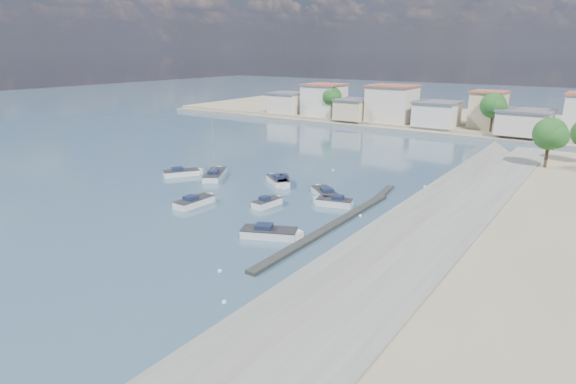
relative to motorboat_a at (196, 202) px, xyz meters
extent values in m
plane|color=#314762|center=(9.96, 32.14, -0.38)|extent=(400.00, 400.00, 0.00)
cube|color=slate|center=(28.46, 5.14, 0.52)|extent=(5.00, 90.00, 1.80)
cube|color=slate|center=(24.11, 5.14, 0.52)|extent=(4.17, 90.00, 2.86)
cube|color=slate|center=(23.96, -3.86, 0.02)|extent=(5.31, 3.50, 1.94)
cube|color=black|center=(16.96, 2.14, -0.20)|extent=(1.00, 26.00, 0.35)
cube|color=black|center=(16.46, 16.14, -0.23)|extent=(2.00, 8.05, 0.30)
cube|color=gray|center=(9.96, 84.14, 0.32)|extent=(160.00, 40.00, 1.40)
cube|color=slate|center=(9.96, 63.14, 0.02)|extent=(160.00, 2.50, 0.80)
cube|color=beige|center=(-34.04, 68.14, 3.52)|extent=(8.00, 8.00, 5.00)
cube|color=#595960|center=(-34.04, 68.14, 6.20)|extent=(8.48, 8.48, 0.35)
cube|color=silver|center=(-24.04, 70.14, 4.77)|extent=(9.00, 9.00, 7.50)
cube|color=#99513D|center=(-24.04, 70.14, 8.70)|extent=(9.54, 9.54, 0.35)
cube|color=beige|center=(-14.04, 67.14, 3.27)|extent=(7.00, 8.00, 4.50)
cube|color=#595960|center=(-14.04, 67.14, 5.70)|extent=(7.42, 8.48, 0.35)
cube|color=beige|center=(-5.04, 69.14, 5.02)|extent=(10.00, 9.00, 8.00)
cube|color=#99513D|center=(-5.04, 69.14, 9.20)|extent=(10.60, 9.54, 0.35)
cube|color=silver|center=(5.96, 68.14, 3.52)|extent=(8.50, 8.50, 5.00)
cube|color=#595960|center=(5.96, 68.14, 6.20)|extent=(9.01, 9.01, 0.35)
cube|color=beige|center=(15.96, 71.14, 4.77)|extent=(6.50, 7.50, 7.50)
cube|color=#99513D|center=(15.96, 71.14, 8.70)|extent=(6.89, 7.95, 0.35)
cube|color=beige|center=(23.96, 67.14, 3.27)|extent=(9.50, 9.00, 4.50)
cube|color=#595960|center=(23.96, 67.14, 5.70)|extent=(10.07, 9.54, 0.35)
cylinder|color=#38281E|center=(-20.04, 67.14, 2.71)|extent=(0.44, 0.44, 3.38)
sphere|color=#184617|center=(-20.04, 67.14, 6.05)|extent=(4.80, 4.80, 4.80)
sphere|color=#184617|center=(-19.14, 66.54, 5.82)|extent=(3.60, 3.60, 3.60)
sphere|color=#184617|center=(-20.79, 67.59, 6.20)|extent=(3.30, 3.30, 3.30)
cylinder|color=#38281E|center=(-2.04, 70.14, 2.48)|extent=(0.44, 0.44, 2.93)
sphere|color=#184617|center=(-2.04, 70.14, 5.38)|extent=(4.16, 4.16, 4.16)
sphere|color=#184617|center=(-1.26, 69.62, 5.18)|extent=(3.12, 3.12, 3.12)
sphere|color=#184617|center=(-2.69, 70.53, 5.51)|extent=(2.86, 2.86, 2.86)
cylinder|color=#38281E|center=(17.96, 66.14, 2.82)|extent=(0.44, 0.44, 3.60)
sphere|color=#184617|center=(17.96, 66.14, 6.38)|extent=(5.12, 5.12, 5.12)
sphere|color=#184617|center=(18.92, 65.50, 6.14)|extent=(3.84, 3.84, 3.84)
sphere|color=#184617|center=(17.16, 66.62, 6.54)|extent=(3.52, 3.52, 3.52)
cylinder|color=#38281E|center=(31.96, 36.14, 3.00)|extent=(0.44, 0.44, 3.15)
sphere|color=#184617|center=(31.96, 36.14, 6.11)|extent=(4.48, 4.48, 4.48)
sphere|color=#184617|center=(32.80, 35.58, 5.90)|extent=(3.36, 3.36, 3.36)
sphere|color=#184617|center=(31.26, 36.56, 6.25)|extent=(3.08, 3.08, 3.08)
cube|color=silver|center=(-0.01, -0.27, -0.08)|extent=(2.06, 4.99, 1.00)
cube|color=silver|center=(0.05, 1.85, -0.08)|extent=(1.93, 1.93, 1.00)
cube|color=#262628|center=(-0.01, -0.27, 0.42)|extent=(2.10, 4.99, 0.08)
cube|color=#19223A|center=(-0.02, -0.77, 0.66)|extent=(1.24, 1.51, 0.48)
cube|color=silver|center=(7.24, 4.33, -0.08)|extent=(1.92, 3.87, 1.00)
cube|color=silver|center=(7.42, 5.91, -0.08)|extent=(1.50, 1.50, 1.00)
cube|color=#262628|center=(7.24, 4.33, 0.42)|extent=(1.95, 3.88, 0.08)
cube|color=#19223A|center=(7.20, 3.96, 0.66)|extent=(1.06, 1.22, 0.48)
cube|color=silver|center=(10.92, 11.44, -0.08)|extent=(5.37, 4.96, 1.00)
cube|color=silver|center=(9.16, 12.91, -0.08)|extent=(1.55, 1.55, 1.00)
cube|color=#262628|center=(10.92, 11.44, 0.42)|extent=(5.40, 4.99, 0.08)
cube|color=#19223A|center=(11.33, 11.10, 0.66)|extent=(2.03, 1.98, 0.48)
cube|color=silver|center=(13.61, 9.03, -0.08)|extent=(4.49, 2.75, 1.00)
cube|color=silver|center=(11.89, 8.57, -0.08)|extent=(1.65, 1.65, 1.00)
cube|color=#262628|center=(13.61, 9.03, 0.42)|extent=(4.50, 2.78, 0.08)
cube|color=#19223A|center=(14.02, 9.14, 0.66)|extent=(1.49, 1.35, 0.48)
cube|color=silver|center=(-11.60, 8.62, -0.08)|extent=(4.43, 5.30, 1.00)
cube|color=silver|center=(-10.41, 10.42, -0.08)|extent=(1.66, 1.66, 1.00)
cube|color=#262628|center=(-11.60, 8.62, 0.42)|extent=(4.47, 5.32, 0.08)
cube|color=#19223A|center=(-11.88, 8.20, 0.66)|extent=(1.86, 1.94, 0.48)
cube|color=silver|center=(2.40, 13.07, -0.08)|extent=(4.75, 4.12, 1.00)
cube|color=silver|center=(0.82, 14.20, -0.08)|extent=(1.48, 1.48, 1.00)
cube|color=#262628|center=(2.40, 13.07, 0.42)|extent=(4.77, 4.15, 0.08)
cube|color=#19223A|center=(2.77, 12.80, 0.66)|extent=(1.76, 1.71, 0.48)
cube|color=silver|center=(3.25, 13.28, -0.08)|extent=(3.87, 4.36, 1.00)
cube|color=silver|center=(4.37, 11.82, -0.08)|extent=(1.28, 1.28, 1.00)
cube|color=#262628|center=(3.25, 13.28, 0.42)|extent=(3.90, 4.38, 0.08)
cube|color=#19223A|center=(2.99, 13.62, 0.66)|extent=(1.57, 1.62, 0.48)
cube|color=silver|center=(13.23, -3.20, -0.08)|extent=(5.82, 4.17, 1.00)
cube|color=silver|center=(15.35, -2.25, -0.08)|extent=(1.94, 1.94, 1.00)
cube|color=#262628|center=(13.23, -3.20, 0.42)|extent=(5.84, 4.20, 0.08)
cube|color=#19223A|center=(12.73, -3.42, 0.66)|extent=(2.03, 1.87, 0.48)
cube|color=silver|center=(-6.83, 10.54, -0.08)|extent=(5.27, 6.71, 1.00)
cube|color=silver|center=(-8.33, 12.99, -0.08)|extent=(1.86, 1.86, 1.00)
cube|color=#262628|center=(-6.83, 10.54, 0.42)|extent=(5.31, 6.74, 0.08)
cube|color=#19223A|center=(-6.49, 9.98, 0.66)|extent=(2.18, 2.38, 0.48)
cylinder|color=silver|center=(-6.83, 10.54, 4.42)|extent=(0.12, 0.12, 8.00)
cylinder|color=silver|center=(-6.20, 9.52, 1.12)|extent=(1.32, 2.09, 0.08)
sphere|color=white|center=(14.48, -11.71, -0.33)|extent=(0.37, 0.37, 0.37)
sphere|color=white|center=(17.81, 7.30, -0.33)|extent=(0.37, 0.37, 0.37)
sphere|color=white|center=(18.21, -15.31, -0.33)|extent=(0.37, 0.37, 0.37)
sphere|color=white|center=(16.97, 7.77, -0.33)|extent=(0.37, 0.37, 0.37)
sphere|color=white|center=(5.03, 23.82, -0.33)|extent=(0.37, 0.37, 0.37)
sphere|color=white|center=(19.60, 22.80, -0.33)|extent=(0.37, 0.37, 0.37)
camera|label=1|loc=(39.66, -38.20, 17.19)|focal=30.00mm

